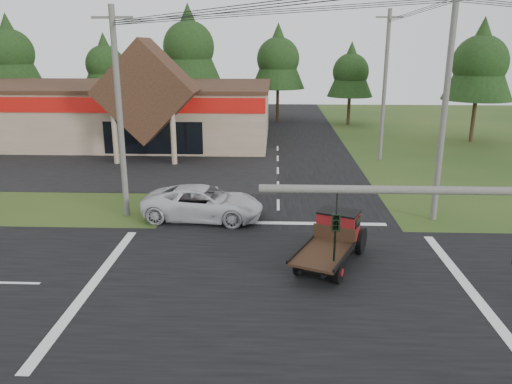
{
  "coord_description": "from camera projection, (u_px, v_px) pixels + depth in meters",
  "views": [
    {
      "loc": [
        -0.19,
        -16.68,
        8.64
      ],
      "look_at": [
        -1.06,
        5.12,
        2.2
      ],
      "focal_mm": 35.0,
      "sensor_mm": 36.0,
      "label": 1
    }
  ],
  "objects": [
    {
      "name": "ground",
      "position": [
        279.0,
        288.0,
        18.42
      ],
      "size": [
        120.0,
        120.0,
        0.0
      ],
      "primitive_type": "plane",
      "color": "#254518",
      "rests_on": "ground"
    },
    {
      "name": "road_ns",
      "position": [
        279.0,
        288.0,
        18.42
      ],
      "size": [
        12.0,
        120.0,
        0.02
      ],
      "primitive_type": "cube",
      "color": "black",
      "rests_on": "ground"
    },
    {
      "name": "road_ew",
      "position": [
        279.0,
        288.0,
        18.42
      ],
      "size": [
        120.0,
        12.0,
        0.02
      ],
      "primitive_type": "cube",
      "color": "black",
      "rests_on": "ground"
    },
    {
      "name": "parking_apron",
      "position": [
        90.0,
        166.0,
        37.16
      ],
      "size": [
        28.0,
        14.0,
        0.02
      ],
      "primitive_type": "cube",
      "color": "black",
      "rests_on": "ground"
    },
    {
      "name": "cvs_building",
      "position": [
        110.0,
        110.0,
        46.57
      ],
      "size": [
        30.4,
        18.2,
        9.19
      ],
      "color": "gray",
      "rests_on": "ground"
    },
    {
      "name": "utility_pole_nw",
      "position": [
        119.0,
        113.0,
        24.87
      ],
      "size": [
        2.0,
        0.3,
        10.5
      ],
      "color": "#595651",
      "rests_on": "ground"
    },
    {
      "name": "utility_pole_ne",
      "position": [
        445.0,
        104.0,
        24.12
      ],
      "size": [
        2.0,
        0.3,
        11.5
      ],
      "color": "#595651",
      "rests_on": "ground"
    },
    {
      "name": "utility_pole_n",
      "position": [
        385.0,
        85.0,
        37.58
      ],
      "size": [
        2.0,
        0.3,
        11.2
      ],
      "color": "#595651",
      "rests_on": "ground"
    },
    {
      "name": "tree_row_a",
      "position": [
        9.0,
        51.0,
        55.62
      ],
      "size": [
        6.72,
        6.72,
        12.12
      ],
      "color": "#332316",
      "rests_on": "ground"
    },
    {
      "name": "tree_row_b",
      "position": [
        105.0,
        63.0,
        57.54
      ],
      "size": [
        5.6,
        5.6,
        10.1
      ],
      "color": "#332316",
      "rests_on": "ground"
    },
    {
      "name": "tree_row_c",
      "position": [
        189.0,
        44.0,
        55.63
      ],
      "size": [
        7.28,
        7.28,
        13.13
      ],
      "color": "#332316",
      "rests_on": "ground"
    },
    {
      "name": "tree_row_d",
      "position": [
        278.0,
        57.0,
        56.59
      ],
      "size": [
        6.16,
        6.16,
        11.11
      ],
      "color": "#332316",
      "rests_on": "ground"
    },
    {
      "name": "tree_row_e",
      "position": [
        351.0,
        70.0,
        54.75
      ],
      "size": [
        5.04,
        5.04,
        9.09
      ],
      "color": "#332316",
      "rests_on": "ground"
    },
    {
      "name": "tree_side_ne",
      "position": [
        480.0,
        60.0,
        44.4
      ],
      "size": [
        6.16,
        6.16,
        11.11
      ],
      "color": "#332316",
      "rests_on": "ground"
    },
    {
      "name": "antique_flatbed_truck",
      "position": [
        331.0,
        241.0,
        20.14
      ],
      "size": [
        3.68,
        5.24,
        2.05
      ],
      "primitive_type": null,
      "rotation": [
        0.0,
        0.0,
        -0.41
      ],
      "color": "#570C11",
      "rests_on": "ground"
    },
    {
      "name": "white_pickup",
      "position": [
        203.0,
        203.0,
        25.6
      ],
      "size": [
        6.37,
        3.39,
        1.7
      ],
      "primitive_type": "imported",
      "rotation": [
        0.0,
        0.0,
        1.48
      ],
      "color": "silver",
      "rests_on": "ground"
    }
  ]
}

